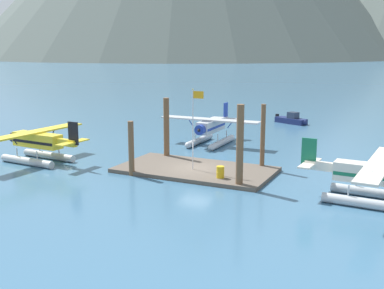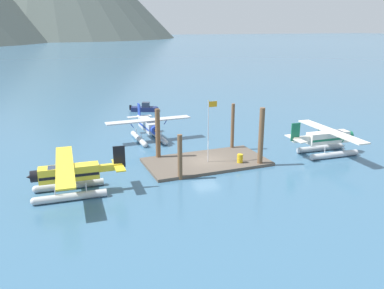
{
  "view_description": "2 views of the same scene",
  "coord_description": "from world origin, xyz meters",
  "px_view_note": "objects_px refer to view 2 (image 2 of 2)",
  "views": [
    {
      "loc": [
        15.78,
        -33.44,
        9.86
      ],
      "look_at": [
        -1.6,
        2.68,
        1.57
      ],
      "focal_mm": 44.6,
      "sensor_mm": 36.0,
      "label": 1
    },
    {
      "loc": [
        -15.42,
        -34.87,
        13.53
      ],
      "look_at": [
        -1.28,
        0.7,
        1.96
      ],
      "focal_mm": 36.75,
      "sensor_mm": 36.0,
      "label": 2
    }
  ],
  "objects_px": {
    "seaplane_silver_bow_left": "(148,128)",
    "seaplane_cream_stbd_aft": "(328,140)",
    "flagpole": "(209,124)",
    "fuel_drum": "(240,158)",
    "seaplane_yellow_port_aft": "(69,177)",
    "mooring_buoy": "(322,139)",
    "boat_navy_open_north": "(145,108)"
  },
  "relations": [
    {
      "from": "fuel_drum",
      "to": "seaplane_yellow_port_aft",
      "type": "xyz_separation_m",
      "value": [
        -16.59,
        -1.13,
        0.84
      ]
    },
    {
      "from": "flagpole",
      "to": "seaplane_cream_stbd_aft",
      "type": "distance_m",
      "value": 13.78
    },
    {
      "from": "fuel_drum",
      "to": "seaplane_silver_bow_left",
      "type": "xyz_separation_m",
      "value": [
        -6.1,
        12.23,
        0.84
      ]
    },
    {
      "from": "fuel_drum",
      "to": "flagpole",
      "type": "bearing_deg",
      "value": 153.59
    },
    {
      "from": "fuel_drum",
      "to": "boat_navy_open_north",
      "type": "distance_m",
      "value": 29.27
    },
    {
      "from": "fuel_drum",
      "to": "mooring_buoy",
      "type": "xyz_separation_m",
      "value": [
        13.14,
        3.61,
        -0.29
      ]
    },
    {
      "from": "fuel_drum",
      "to": "seaplane_yellow_port_aft",
      "type": "relative_size",
      "value": 0.08
    },
    {
      "from": "seaplane_silver_bow_left",
      "to": "seaplane_yellow_port_aft",
      "type": "xyz_separation_m",
      "value": [
        -10.5,
        -13.35,
        0.0
      ]
    },
    {
      "from": "seaplane_yellow_port_aft",
      "to": "seaplane_cream_stbd_aft",
      "type": "bearing_deg",
      "value": 1.68
    },
    {
      "from": "seaplane_silver_bow_left",
      "to": "flagpole",
      "type": "bearing_deg",
      "value": -73.08
    },
    {
      "from": "seaplane_yellow_port_aft",
      "to": "boat_navy_open_north",
      "type": "height_order",
      "value": "seaplane_yellow_port_aft"
    },
    {
      "from": "fuel_drum",
      "to": "boat_navy_open_north",
      "type": "xyz_separation_m",
      "value": [
        -1.97,
        29.2,
        -0.25
      ]
    },
    {
      "from": "seaplane_silver_bow_left",
      "to": "seaplane_yellow_port_aft",
      "type": "height_order",
      "value": "same"
    },
    {
      "from": "seaplane_yellow_port_aft",
      "to": "seaplane_cream_stbd_aft",
      "type": "xyz_separation_m",
      "value": [
        27.2,
        0.8,
        0.0
      ]
    },
    {
      "from": "fuel_drum",
      "to": "seaplane_cream_stbd_aft",
      "type": "distance_m",
      "value": 10.65
    },
    {
      "from": "seaplane_silver_bow_left",
      "to": "seaplane_yellow_port_aft",
      "type": "distance_m",
      "value": 16.99
    },
    {
      "from": "flagpole",
      "to": "seaplane_silver_bow_left",
      "type": "relative_size",
      "value": 0.61
    },
    {
      "from": "flagpole",
      "to": "fuel_drum",
      "type": "height_order",
      "value": "flagpole"
    },
    {
      "from": "seaplane_silver_bow_left",
      "to": "seaplane_cream_stbd_aft",
      "type": "relative_size",
      "value": 1.0
    },
    {
      "from": "fuel_drum",
      "to": "boat_navy_open_north",
      "type": "height_order",
      "value": "boat_navy_open_north"
    },
    {
      "from": "mooring_buoy",
      "to": "seaplane_cream_stbd_aft",
      "type": "bearing_deg",
      "value": -122.68
    },
    {
      "from": "flagpole",
      "to": "seaplane_cream_stbd_aft",
      "type": "height_order",
      "value": "flagpole"
    },
    {
      "from": "flagpole",
      "to": "seaplane_silver_bow_left",
      "type": "height_order",
      "value": "flagpole"
    },
    {
      "from": "fuel_drum",
      "to": "seaplane_silver_bow_left",
      "type": "height_order",
      "value": "seaplane_silver_bow_left"
    },
    {
      "from": "mooring_buoy",
      "to": "boat_navy_open_north",
      "type": "bearing_deg",
      "value": 120.56
    },
    {
      "from": "fuel_drum",
      "to": "seaplane_silver_bow_left",
      "type": "relative_size",
      "value": 0.08
    },
    {
      "from": "mooring_buoy",
      "to": "seaplane_silver_bow_left",
      "type": "xyz_separation_m",
      "value": [
        -19.23,
        8.62,
        1.13
      ]
    },
    {
      "from": "seaplane_silver_bow_left",
      "to": "boat_navy_open_north",
      "type": "bearing_deg",
      "value": 76.35
    },
    {
      "from": "mooring_buoy",
      "to": "seaplane_silver_bow_left",
      "type": "distance_m",
      "value": 21.11
    },
    {
      "from": "seaplane_cream_stbd_aft",
      "to": "mooring_buoy",
      "type": "bearing_deg",
      "value": 57.32
    },
    {
      "from": "flagpole",
      "to": "fuel_drum",
      "type": "bearing_deg",
      "value": -26.41
    },
    {
      "from": "flagpole",
      "to": "seaplane_yellow_port_aft",
      "type": "height_order",
      "value": "flagpole"
    }
  ]
}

